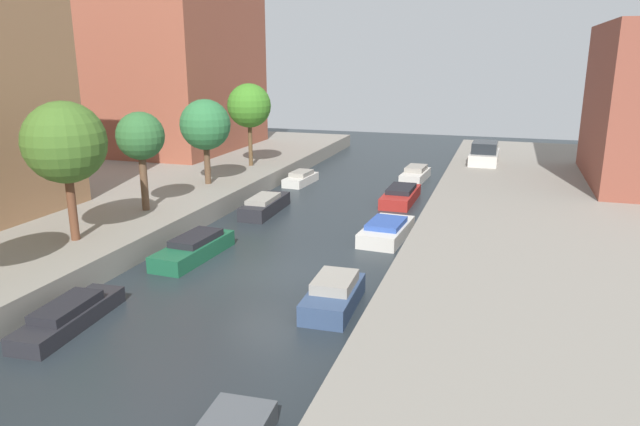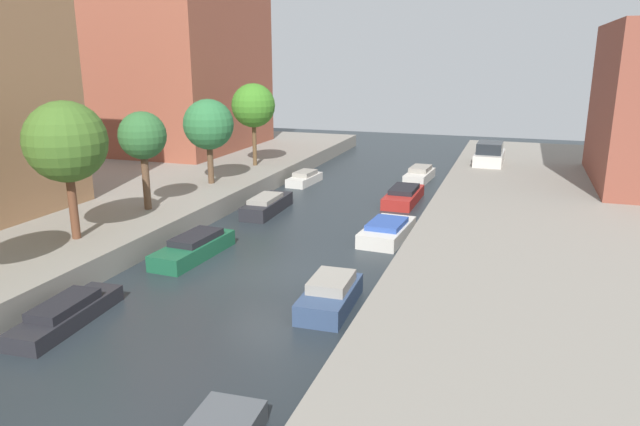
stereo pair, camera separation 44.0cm
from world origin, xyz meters
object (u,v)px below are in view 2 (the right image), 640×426
moored_boat_right_3 (387,231)px  moored_boat_right_4 (404,196)px  street_tree_2 (66,142)px  moored_boat_left_4 (267,205)px  street_tree_3 (142,137)px  street_tree_4 (209,125)px  street_tree_5 (253,106)px  moored_boat_right_2 (330,295)px  moored_boat_left_3 (194,248)px  moored_boat_left_2 (67,314)px  moored_boat_right_5 (420,175)px  parked_car (489,155)px  moored_boat_left_5 (305,178)px

moored_boat_right_3 → moored_boat_right_4: bearing=94.9°
street_tree_2 → moored_boat_left_4: street_tree_2 is taller
street_tree_3 → street_tree_4: 6.01m
street_tree_5 → moored_boat_right_4: 11.61m
street_tree_2 → street_tree_4: (-0.00, 10.76, -0.53)m
street_tree_3 → street_tree_4: (0.00, 6.01, -0.12)m
moored_boat_right_2 → moored_boat_left_3: bearing=156.7°
moored_boat_left_2 → moored_boat_right_5: size_ratio=1.14×
street_tree_4 → moored_boat_left_3: size_ratio=1.07×
moored_boat_left_3 → moored_boat_right_2: (6.78, -2.92, 0.05)m
parked_car → moored_boat_right_3: parked_car is taller
moored_boat_right_3 → moored_boat_right_5: (-0.71, 13.04, 0.01)m
parked_car → moored_boat_right_5: 4.89m
street_tree_5 → parked_car: street_tree_5 is taller
moored_boat_right_2 → moored_boat_right_4: 14.72m
street_tree_2 → parked_car: street_tree_2 is taller
moored_boat_left_5 → moored_boat_right_5: bearing=26.5°
street_tree_3 → moored_boat_left_4: bearing=48.8°
street_tree_3 → moored_boat_left_4: size_ratio=1.06×
moored_boat_left_2 → moored_boat_left_3: 6.68m
moored_boat_left_2 → moored_boat_right_3: (7.42, 11.57, 0.03)m
parked_car → moored_boat_right_5: (-4.21, -2.16, -1.22)m
street_tree_2 → moored_boat_left_5: bearing=78.3°
moored_boat_left_5 → street_tree_4: bearing=-120.6°
street_tree_4 → moored_boat_left_2: (3.53, -15.39, -3.93)m
moored_boat_left_2 → moored_boat_left_5: (-0.09, 21.21, 0.00)m
moored_boat_left_3 → moored_boat_right_3: 8.50m
street_tree_3 → moored_boat_right_2: 12.80m
street_tree_5 → moored_boat_right_4: size_ratio=1.18×
moored_boat_left_3 → moored_boat_right_5: moored_boat_left_3 is taller
street_tree_2 → moored_boat_left_2: bearing=-52.7°
moored_boat_left_3 → moored_boat_right_4: (6.35, 11.79, -0.02)m
moored_boat_left_2 → moored_boat_right_3: 13.75m
street_tree_2 → street_tree_4: 10.77m
moored_boat_left_3 → moored_boat_right_5: size_ratio=1.18×
street_tree_2 → moored_boat_right_2: 11.67m
street_tree_5 → moored_boat_right_5: bearing=18.5°
street_tree_3 → street_tree_4: size_ratio=0.97×
moored_boat_right_2 → moored_boat_right_3: 7.83m
moored_boat_left_4 → moored_boat_left_5: bearing=94.6°
street_tree_5 → moored_boat_left_4: (4.02, -7.21, -4.44)m
street_tree_2 → moored_boat_right_4: 17.84m
moored_boat_left_3 → street_tree_4: bearing=114.7°
moored_boat_left_3 → moored_boat_right_5: bearing=70.9°
street_tree_3 → moored_boat_left_3: (4.01, -2.72, -4.00)m
moored_boat_right_2 → moored_boat_right_5: moored_boat_right_2 is taller
moored_boat_right_3 → moored_boat_right_5: size_ratio=1.08×
moored_boat_right_5 → parked_car: bearing=27.1°
street_tree_5 → street_tree_2: bearing=-90.0°
moored_boat_right_5 → moored_boat_left_3: bearing=-109.1°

